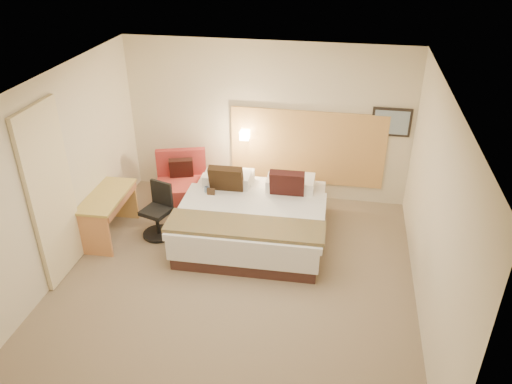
% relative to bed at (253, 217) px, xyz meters
% --- Properties ---
extents(floor, '(4.80, 5.00, 0.02)m').
position_rel_bed_xyz_m(floor, '(-0.04, -1.08, -0.35)').
color(floor, '#827058').
rests_on(floor, ground).
extents(ceiling, '(4.80, 5.00, 0.02)m').
position_rel_bed_xyz_m(ceiling, '(-0.04, -1.08, 2.37)').
color(ceiling, silver).
rests_on(ceiling, floor).
extents(wall_back, '(4.80, 0.02, 2.70)m').
position_rel_bed_xyz_m(wall_back, '(-0.04, 1.43, 1.01)').
color(wall_back, beige).
rests_on(wall_back, floor).
extents(wall_front, '(4.80, 0.02, 2.70)m').
position_rel_bed_xyz_m(wall_front, '(-0.04, -3.59, 1.01)').
color(wall_front, beige).
rests_on(wall_front, floor).
extents(wall_left, '(0.02, 5.00, 2.70)m').
position_rel_bed_xyz_m(wall_left, '(-2.45, -1.08, 1.01)').
color(wall_left, beige).
rests_on(wall_left, floor).
extents(wall_right, '(0.02, 5.00, 2.70)m').
position_rel_bed_xyz_m(wall_right, '(2.37, -1.08, 1.01)').
color(wall_right, beige).
rests_on(wall_right, floor).
extents(headboard_panel, '(2.60, 0.04, 1.30)m').
position_rel_bed_xyz_m(headboard_panel, '(0.66, 1.39, 0.61)').
color(headboard_panel, tan).
rests_on(headboard_panel, wall_back).
extents(art_frame, '(0.62, 0.03, 0.47)m').
position_rel_bed_xyz_m(art_frame, '(1.98, 1.40, 1.16)').
color(art_frame, black).
rests_on(art_frame, wall_back).
extents(art_canvas, '(0.54, 0.01, 0.39)m').
position_rel_bed_xyz_m(art_canvas, '(1.98, 1.38, 1.16)').
color(art_canvas, '#7890A5').
rests_on(art_canvas, wall_back).
extents(lamp_arm, '(0.02, 0.12, 0.02)m').
position_rel_bed_xyz_m(lamp_arm, '(-0.39, 1.34, 0.81)').
color(lamp_arm, silver).
rests_on(lamp_arm, wall_back).
extents(lamp_shade, '(0.15, 0.15, 0.15)m').
position_rel_bed_xyz_m(lamp_shade, '(-0.39, 1.28, 0.81)').
color(lamp_shade, '#FFEDC6').
rests_on(lamp_shade, wall_back).
extents(curtain, '(0.06, 0.90, 2.42)m').
position_rel_bed_xyz_m(curtain, '(-2.40, -1.33, 0.88)').
color(curtain, beige).
rests_on(curtain, wall_left).
extents(bottle_a, '(0.06, 0.06, 0.18)m').
position_rel_bed_xyz_m(bottle_a, '(-0.79, 0.18, 0.26)').
color(bottle_a, '#7C9CC0').
rests_on(bottle_a, side_table).
extents(bottle_b, '(0.06, 0.06, 0.18)m').
position_rel_bed_xyz_m(bottle_b, '(-0.78, 0.20, 0.26)').
color(bottle_b, '#7F98C4').
rests_on(bottle_b, side_table).
extents(menu_folder, '(0.12, 0.05, 0.20)m').
position_rel_bed_xyz_m(menu_folder, '(-0.69, 0.12, 0.27)').
color(menu_folder, '#3E2A19').
rests_on(menu_folder, side_table).
extents(bed, '(2.22, 2.16, 1.06)m').
position_rel_bed_xyz_m(bed, '(0.00, 0.00, 0.00)').
color(bed, '#3A211D').
rests_on(bed, floor).
extents(lounge_chair, '(1.03, 0.96, 0.89)m').
position_rel_bed_xyz_m(lounge_chair, '(-1.40, 0.82, 0.01)').
color(lounge_chair, '#9B6949').
rests_on(lounge_chair, floor).
extents(side_table, '(0.46, 0.46, 0.51)m').
position_rel_bed_xyz_m(side_table, '(-0.75, 0.14, -0.06)').
color(side_table, white).
rests_on(side_table, floor).
extents(desk, '(0.57, 1.17, 0.72)m').
position_rel_bed_xyz_m(desk, '(-2.16, -0.37, 0.22)').
color(desk, tan).
rests_on(desk, floor).
extents(desk_chair, '(0.60, 0.60, 0.86)m').
position_rel_bed_xyz_m(desk_chair, '(-1.45, -0.21, 0.01)').
color(desk_chair, black).
rests_on(desk_chair, floor).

